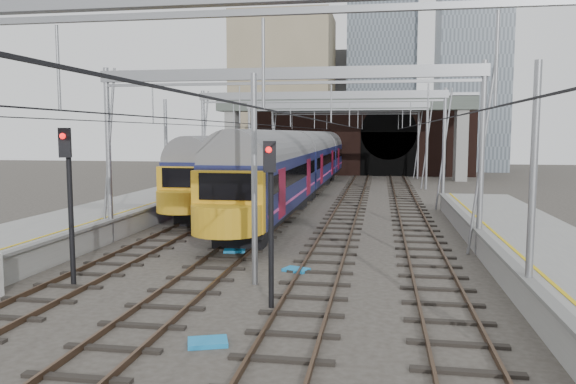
% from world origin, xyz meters
% --- Properties ---
extents(ground, '(160.00, 160.00, 0.00)m').
position_xyz_m(ground, '(0.00, 0.00, 0.00)').
color(ground, '#38332D').
rests_on(ground, ground).
extents(tracks, '(14.40, 80.00, 0.22)m').
position_xyz_m(tracks, '(0.00, 15.00, 0.02)').
color(tracks, '#4C3828').
rests_on(tracks, ground).
extents(overhead_line, '(16.80, 80.00, 8.00)m').
position_xyz_m(overhead_line, '(0.00, 21.49, 6.57)').
color(overhead_line, gray).
rests_on(overhead_line, ground).
extents(retaining_wall, '(28.00, 2.75, 9.00)m').
position_xyz_m(retaining_wall, '(1.40, 51.93, 4.33)').
color(retaining_wall, black).
rests_on(retaining_wall, ground).
extents(overbridge, '(28.00, 3.00, 9.25)m').
position_xyz_m(overbridge, '(0.00, 46.00, 7.27)').
color(overbridge, gray).
rests_on(overbridge, ground).
extents(city_skyline, '(37.50, 27.50, 60.00)m').
position_xyz_m(city_skyline, '(2.73, 70.48, 17.09)').
color(city_skyline, tan).
rests_on(city_skyline, ground).
extents(train_main, '(3.11, 71.84, 5.25)m').
position_xyz_m(train_main, '(-2.00, 41.65, 2.68)').
color(train_main, black).
rests_on(train_main, ground).
extents(train_second, '(2.88, 49.87, 4.92)m').
position_xyz_m(train_second, '(-6.00, 36.46, 2.53)').
color(train_second, black).
rests_on(train_second, ground).
extents(signal_near_left, '(0.41, 0.48, 5.23)m').
position_xyz_m(signal_near_left, '(-5.90, 0.72, 3.27)').
color(signal_near_left, black).
rests_on(signal_near_left, ground).
extents(signal_near_centre, '(0.38, 0.47, 4.85)m').
position_xyz_m(signal_near_centre, '(1.03, -0.46, 3.06)').
color(signal_near_centre, black).
rests_on(signal_near_centre, ground).
extents(equip_cover_a, '(1.11, 0.94, 0.11)m').
position_xyz_m(equip_cover_a, '(0.07, -3.48, 0.06)').
color(equip_cover_a, '#1A80C5').
rests_on(equip_cover_a, ground).
extents(equip_cover_b, '(1.02, 0.81, 0.11)m').
position_xyz_m(equip_cover_b, '(-2.00, 6.89, 0.05)').
color(equip_cover_b, '#1A80C5').
rests_on(equip_cover_b, ground).
extents(equip_cover_c, '(1.06, 0.91, 0.10)m').
position_xyz_m(equip_cover_c, '(1.11, 4.00, 0.05)').
color(equip_cover_c, '#1A80C5').
rests_on(equip_cover_c, ground).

